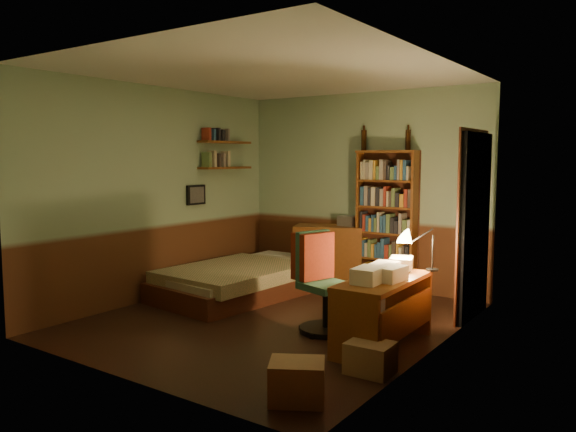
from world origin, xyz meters
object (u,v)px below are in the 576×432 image
Objects in this scene: bookshelf at (386,222)px; desk at (383,313)px; mini_stereo at (349,221)px; cardboard_box_a at (297,381)px; cardboard_box_b at (370,358)px; bed at (245,269)px; dresser at (329,255)px; desk_lamp at (433,237)px; office_chair at (326,287)px.

bookshelf is 2.27m from desk.
mini_stereo is 3.83m from cardboard_box_a.
cardboard_box_b is (1.10, -2.64, -0.79)m from bookshelf.
bed is at bearing -145.15° from bookshelf.
bookshelf reaches higher than dresser.
desk is 1.78× the size of desk_lamp.
desk_lamp is (2.55, -0.24, 0.64)m from bed.
office_chair reaches higher than cardboard_box_a.
cardboard_box_a is at bearing -90.64° from desk.
dresser is 2.57m from desk.
cardboard_box_a reaches higher than cardboard_box_b.
bed is 1.91m from bookshelf.
dresser is 1.00× the size of office_chair.
bed is 2.43× the size of dresser.
dresser is at bearing -178.70° from bookshelf.
desk_lamp reaches higher than desk.
bookshelf is at bearing 46.06° from bed.
office_chair is at bearing -157.77° from desk_lamp.
bookshelf reaches higher than cardboard_box_a.
bookshelf reaches higher than bed.
mini_stereo is 2.58m from desk.
mini_stereo is 0.70× the size of cardboard_box_b.
desk is at bearing -119.51° from desk_lamp.
mini_stereo reaches higher than cardboard_box_b.
desk_lamp is (1.71, -1.44, 0.08)m from mini_stereo.
cardboard_box_b is at bearing -48.66° from mini_stereo.
desk_lamp reaches higher than bed.
desk_lamp is 1.71× the size of cardboard_box_a.
dresser is at bearing 67.12° from bed.
dresser is 3.75m from cardboard_box_a.
desk is at bearing -70.89° from dresser.
mini_stereo is at bearing 113.13° from cardboard_box_a.
desk_lamp is at bearing 83.33° from cardboard_box_a.
bookshelf is 2.97m from cardboard_box_b.
mini_stereo is at bearing 125.30° from desk.
cardboard_box_b is (1.67, -2.68, -0.76)m from mini_stereo.
desk_lamp is at bearing 88.02° from cardboard_box_b.
mini_stereo is at bearing 121.91° from cardboard_box_b.
bookshelf reaches higher than desk.
bookshelf is at bearing 112.58° from cardboard_box_b.
office_chair is (-0.66, 0.08, 0.14)m from desk.
mini_stereo is at bearing 61.70° from bed.
office_chair reaches higher than cardboard_box_b.
desk is (1.48, -2.04, -0.57)m from mini_stereo.
desk is 1.29× the size of office_chair.
dresser is 3.65× the size of mini_stereo.
cardboard_box_a is at bearing -37.84° from bed.
mini_stereo is (0.23, 0.13, 0.48)m from dresser.
bed is at bearing 159.50° from desk.
office_chair reaches higher than dresser.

